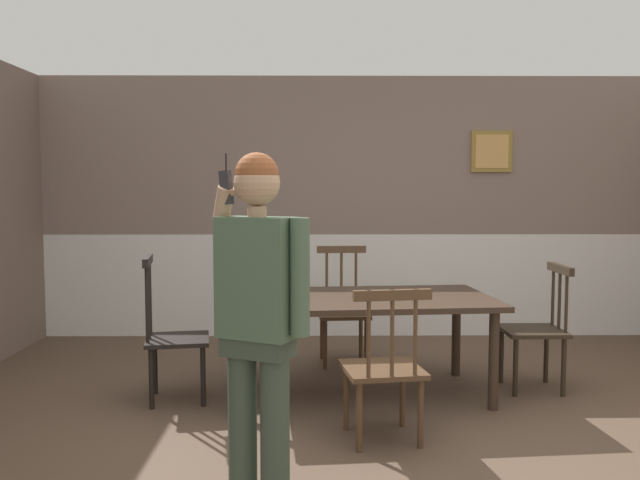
# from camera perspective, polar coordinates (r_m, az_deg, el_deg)

# --- Properties ---
(ground_plane) EXTENTS (7.18, 7.18, 0.00)m
(ground_plane) POSITION_cam_1_polar(r_m,az_deg,el_deg) (4.25, 6.08, -16.40)
(ground_plane) COLOR brown
(room_back_partition) EXTENTS (6.52, 0.17, 2.63)m
(room_back_partition) POSITION_cam_1_polar(r_m,az_deg,el_deg) (6.90, 3.40, 2.36)
(room_back_partition) COLOR gray
(room_back_partition) RESTS_ON ground_plane
(dining_table) EXTENTS (1.99, 1.22, 0.72)m
(dining_table) POSITION_cam_1_polar(r_m,az_deg,el_deg) (4.93, 3.37, -5.62)
(dining_table) COLOR #38281E
(dining_table) RESTS_ON ground_plane
(chair_near_window) EXTENTS (0.50, 0.50, 1.03)m
(chair_near_window) POSITION_cam_1_polar(r_m,az_deg,el_deg) (4.94, -12.40, -7.76)
(chair_near_window) COLOR black
(chair_near_window) RESTS_ON ground_plane
(chair_by_doorway) EXTENTS (0.52, 0.52, 0.94)m
(chair_by_doorway) POSITION_cam_1_polar(r_m,az_deg,el_deg) (4.09, 5.43, -10.58)
(chair_by_doorway) COLOR #513823
(chair_by_doorway) RESTS_ON ground_plane
(chair_at_table_head) EXTENTS (0.46, 0.46, 1.00)m
(chair_at_table_head) POSITION_cam_1_polar(r_m,az_deg,el_deg) (5.86, 1.96, -5.84)
(chair_at_table_head) COLOR #513823
(chair_at_table_head) RESTS_ON ground_plane
(chair_opposite_corner) EXTENTS (0.45, 0.45, 0.94)m
(chair_opposite_corner) POSITION_cam_1_polar(r_m,az_deg,el_deg) (5.34, 17.87, -7.11)
(chair_opposite_corner) COLOR #2D2319
(chair_opposite_corner) RESTS_ON ground_plane
(person_figure) EXTENTS (0.48, 0.34, 1.68)m
(person_figure) POSITION_cam_1_polar(r_m,az_deg,el_deg) (3.21, -5.18, -5.60)
(person_figure) COLOR #3A493A
(person_figure) RESTS_ON ground_plane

